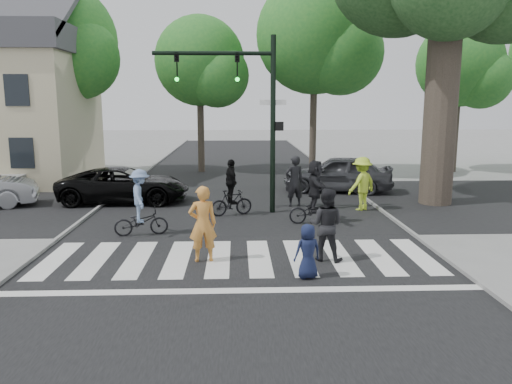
{
  "coord_description": "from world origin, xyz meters",
  "views": [
    {
      "loc": [
        -0.04,
        -10.86,
        3.79
      ],
      "look_at": [
        0.5,
        3.0,
        1.3
      ],
      "focal_mm": 35.0,
      "sensor_mm": 36.0,
      "label": 1
    }
  ],
  "objects_px": {
    "traffic_signal": "(248,99)",
    "cyclist_left": "(141,207)",
    "pedestrian_woman": "(203,224)",
    "cyclist_mid": "(231,193)",
    "car_grey": "(338,174)",
    "pedestrian_child": "(308,251)",
    "cyclist_right": "(315,196)",
    "pedestrian_adult": "(326,225)",
    "car_suv": "(124,185)"
  },
  "relations": [
    {
      "from": "cyclist_left",
      "to": "cyclist_mid",
      "type": "xyz_separation_m",
      "value": [
        2.58,
        2.5,
        -0.05
      ]
    },
    {
      "from": "traffic_signal",
      "to": "car_suv",
      "type": "height_order",
      "value": "traffic_signal"
    },
    {
      "from": "traffic_signal",
      "to": "cyclist_left",
      "type": "relative_size",
      "value": 3.11
    },
    {
      "from": "pedestrian_child",
      "to": "car_grey",
      "type": "xyz_separation_m",
      "value": [
        2.81,
        10.7,
        0.18
      ]
    },
    {
      "from": "traffic_signal",
      "to": "car_grey",
      "type": "xyz_separation_m",
      "value": [
        3.95,
        4.01,
        -3.11
      ]
    },
    {
      "from": "pedestrian_adult",
      "to": "cyclist_mid",
      "type": "height_order",
      "value": "cyclist_mid"
    },
    {
      "from": "pedestrian_child",
      "to": "cyclist_mid",
      "type": "bearing_deg",
      "value": -90.54
    },
    {
      "from": "pedestrian_woman",
      "to": "car_grey",
      "type": "relative_size",
      "value": 0.4
    },
    {
      "from": "pedestrian_adult",
      "to": "cyclist_right",
      "type": "bearing_deg",
      "value": -73.69
    },
    {
      "from": "pedestrian_child",
      "to": "pedestrian_adult",
      "type": "xyz_separation_m",
      "value": [
        0.62,
        1.25,
        0.28
      ]
    },
    {
      "from": "pedestrian_adult",
      "to": "cyclist_left",
      "type": "relative_size",
      "value": 0.92
    },
    {
      "from": "cyclist_right",
      "to": "car_suv",
      "type": "xyz_separation_m",
      "value": [
        -6.77,
        3.71,
        -0.23
      ]
    },
    {
      "from": "cyclist_right",
      "to": "car_suv",
      "type": "relative_size",
      "value": 0.42
    },
    {
      "from": "pedestrian_woman",
      "to": "pedestrian_child",
      "type": "distance_m",
      "value": 2.69
    },
    {
      "from": "car_suv",
      "to": "pedestrian_adult",
      "type": "bearing_deg",
      "value": -139.17
    },
    {
      "from": "pedestrian_adult",
      "to": "cyclist_left",
      "type": "height_order",
      "value": "cyclist_left"
    },
    {
      "from": "cyclist_mid",
      "to": "cyclist_left",
      "type": "bearing_deg",
      "value": -135.86
    },
    {
      "from": "car_grey",
      "to": "traffic_signal",
      "type": "bearing_deg",
      "value": -33.26
    },
    {
      "from": "car_grey",
      "to": "cyclist_left",
      "type": "bearing_deg",
      "value": -34.36
    },
    {
      "from": "cyclist_right",
      "to": "cyclist_left",
      "type": "bearing_deg",
      "value": -166.95
    },
    {
      "from": "cyclist_left",
      "to": "pedestrian_woman",
      "type": "bearing_deg",
      "value": -51.79
    },
    {
      "from": "pedestrian_child",
      "to": "cyclist_right",
      "type": "bearing_deg",
      "value": -116.43
    },
    {
      "from": "pedestrian_child",
      "to": "pedestrian_adult",
      "type": "distance_m",
      "value": 1.42
    },
    {
      "from": "pedestrian_woman",
      "to": "cyclist_mid",
      "type": "xyz_separation_m",
      "value": [
        0.63,
        4.97,
        -0.14
      ]
    },
    {
      "from": "car_suv",
      "to": "pedestrian_child",
      "type": "bearing_deg",
      "value": -146.22
    },
    {
      "from": "pedestrian_adult",
      "to": "cyclist_mid",
      "type": "relative_size",
      "value": 0.93
    },
    {
      "from": "traffic_signal",
      "to": "cyclist_right",
      "type": "bearing_deg",
      "value": -40.14
    },
    {
      "from": "pedestrian_child",
      "to": "cyclist_mid",
      "type": "relative_size",
      "value": 0.63
    },
    {
      "from": "cyclist_mid",
      "to": "cyclist_right",
      "type": "relative_size",
      "value": 0.95
    },
    {
      "from": "cyclist_right",
      "to": "car_suv",
      "type": "bearing_deg",
      "value": 151.28
    },
    {
      "from": "pedestrian_adult",
      "to": "cyclist_right",
      "type": "xyz_separation_m",
      "value": [
        0.31,
        3.71,
        0.02
      ]
    },
    {
      "from": "traffic_signal",
      "to": "pedestrian_child",
      "type": "height_order",
      "value": "traffic_signal"
    },
    {
      "from": "cyclist_left",
      "to": "car_grey",
      "type": "distance_m",
      "value": 9.94
    },
    {
      "from": "car_suv",
      "to": "car_grey",
      "type": "distance_m",
      "value": 8.9
    },
    {
      "from": "pedestrian_child",
      "to": "cyclist_mid",
      "type": "distance_m",
      "value": 6.48
    },
    {
      "from": "cyclist_left",
      "to": "car_grey",
      "type": "relative_size",
      "value": 0.42
    },
    {
      "from": "cyclist_right",
      "to": "car_grey",
      "type": "distance_m",
      "value": 6.05
    },
    {
      "from": "cyclist_mid",
      "to": "pedestrian_child",
      "type": "bearing_deg",
      "value": -74.65
    },
    {
      "from": "pedestrian_adult",
      "to": "car_grey",
      "type": "distance_m",
      "value": 9.71
    },
    {
      "from": "car_suv",
      "to": "car_grey",
      "type": "bearing_deg",
      "value": -77.0
    },
    {
      "from": "traffic_signal",
      "to": "car_grey",
      "type": "relative_size",
      "value": 1.3
    },
    {
      "from": "cyclist_left",
      "to": "car_grey",
      "type": "xyz_separation_m",
      "value": [
        7.11,
        6.95,
        -0.05
      ]
    },
    {
      "from": "traffic_signal",
      "to": "car_suv",
      "type": "distance_m",
      "value": 6.04
    },
    {
      "from": "traffic_signal",
      "to": "pedestrian_child",
      "type": "relative_size",
      "value": 4.94
    },
    {
      "from": "pedestrian_child",
      "to": "cyclist_left",
      "type": "xyz_separation_m",
      "value": [
        -4.3,
        3.75,
        0.23
      ]
    },
    {
      "from": "traffic_signal",
      "to": "cyclist_left",
      "type": "height_order",
      "value": "traffic_signal"
    },
    {
      "from": "cyclist_mid",
      "to": "cyclist_right",
      "type": "height_order",
      "value": "cyclist_right"
    },
    {
      "from": "traffic_signal",
      "to": "pedestrian_child",
      "type": "xyz_separation_m",
      "value": [
        1.13,
        -6.69,
        -3.29
      ]
    },
    {
      "from": "cyclist_right",
      "to": "car_grey",
      "type": "xyz_separation_m",
      "value": [
        1.89,
        5.74,
        -0.12
      ]
    },
    {
      "from": "pedestrian_adult",
      "to": "car_grey",
      "type": "relative_size",
      "value": 0.39
    }
  ]
}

